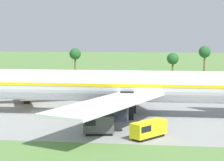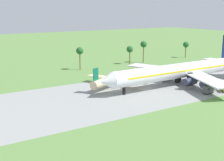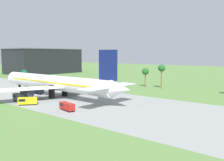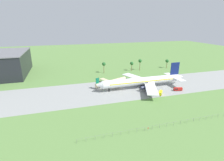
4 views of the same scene
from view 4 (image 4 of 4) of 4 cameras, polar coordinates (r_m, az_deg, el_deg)
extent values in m
plane|color=#5B8442|center=(135.96, 3.23, -2.79)|extent=(600.00, 600.00, 0.00)
cube|color=gray|center=(135.96, 3.23, -2.79)|extent=(320.00, 44.00, 0.02)
cylinder|color=white|center=(137.94, 9.55, -0.19)|extent=(62.29, 5.87, 5.87)
cone|color=white|center=(127.40, -4.16, -1.56)|extent=(4.70, 5.75, 5.75)
cone|color=white|center=(155.80, 21.17, 1.14)|extent=(7.34, 5.58, 5.58)
cube|color=yellow|center=(137.80, 9.56, -0.02)|extent=(52.94, 5.99, 0.59)
cube|color=navy|center=(150.66, 19.85, 3.69)|extent=(7.63, 0.50, 9.98)
cube|color=white|center=(152.65, 19.66, 1.14)|extent=(5.28, 23.48, 0.30)
cube|color=white|center=(127.72, 12.64, -2.42)|extent=(17.11, 27.71, 0.44)
cube|color=white|center=(150.29, 7.77, 1.05)|extent=(17.11, 27.71, 0.44)
cylinder|color=#2D334C|center=(132.56, 10.45, -2.29)|extent=(5.28, 2.64, 2.64)
cylinder|color=#2D334C|center=(128.82, 12.56, -3.06)|extent=(5.28, 2.64, 2.64)
cylinder|color=#2D334C|center=(144.46, 7.97, -0.40)|extent=(5.28, 2.64, 2.64)
cylinder|color=#2D334C|center=(150.47, 7.88, 0.38)|extent=(5.28, 2.64, 2.64)
cube|color=black|center=(130.14, -0.97, -2.55)|extent=(0.70, 0.90, 5.12)
cube|color=black|center=(137.63, 11.23, -1.73)|extent=(2.40, 1.20, 5.12)
cube|color=black|center=(143.01, 10.05, -0.87)|extent=(2.40, 1.20, 5.12)
cylinder|color=beige|center=(142.37, -0.27, -0.46)|extent=(28.99, 14.57, 3.20)
cube|color=#0F6647|center=(133.50, -4.80, -0.09)|extent=(2.75, 1.33, 4.48)
cube|color=beige|center=(142.47, -0.27, -0.58)|extent=(14.00, 26.46, 0.24)
cube|color=black|center=(142.87, -0.27, -1.04)|extent=(2.22, 3.12, 3.04)
cube|color=black|center=(130.07, 15.50, -4.40)|extent=(4.67, 5.25, 0.40)
cube|color=yellow|center=(129.59, 15.54, -3.87)|extent=(5.40, 6.10, 2.17)
cube|color=black|center=(127.89, 15.46, -4.01)|extent=(2.94, 2.96, 0.90)
cube|color=black|center=(127.30, 12.29, -4.64)|extent=(4.19, 2.35, 0.40)
cube|color=#4C4C51|center=(126.74, 12.34, -4.03)|extent=(4.91, 2.65, 2.56)
cube|color=black|center=(125.87, 11.88, -3.97)|extent=(1.91, 2.25, 0.90)
cube|color=black|center=(141.58, 20.68, -3.05)|extent=(5.71, 2.85, 0.40)
cube|color=#B21E19|center=(141.17, 20.74, -2.60)|extent=(6.69, 3.24, 1.99)
cube|color=black|center=(140.32, 20.10, -2.52)|extent=(2.61, 2.45, 0.90)
cylinder|color=slate|center=(80.32, -11.46, -18.88)|extent=(0.10, 0.10, 2.10)
cylinder|color=slate|center=(80.58, -8.48, -18.55)|extent=(0.10, 0.10, 2.10)
cylinder|color=slate|center=(81.04, -5.54, -18.17)|extent=(0.10, 0.10, 2.10)
cylinder|color=slate|center=(81.69, -2.65, -17.76)|extent=(0.10, 0.10, 2.10)
cylinder|color=slate|center=(82.52, 0.18, -17.31)|extent=(0.10, 0.10, 2.10)
cylinder|color=slate|center=(83.55, 2.92, -16.83)|extent=(0.10, 0.10, 2.10)
cylinder|color=slate|center=(84.75, 5.59, -16.33)|extent=(0.10, 0.10, 2.10)
cylinder|color=slate|center=(86.11, 8.15, -15.82)|extent=(0.10, 0.10, 2.10)
cylinder|color=slate|center=(87.64, 10.62, -15.29)|extent=(0.10, 0.10, 2.10)
cylinder|color=slate|center=(89.32, 12.99, -14.76)|extent=(0.10, 0.10, 2.10)
cylinder|color=slate|center=(91.15, 15.26, -14.22)|extent=(0.10, 0.10, 2.10)
cylinder|color=slate|center=(93.11, 17.43, -13.69)|extent=(0.10, 0.10, 2.10)
cylinder|color=slate|center=(95.20, 19.49, -13.16)|extent=(0.10, 0.10, 2.10)
cylinder|color=slate|center=(97.41, 21.45, -12.63)|extent=(0.10, 0.10, 2.10)
cylinder|color=slate|center=(99.74, 23.32, -12.12)|extent=(0.10, 0.10, 2.10)
cylinder|color=slate|center=(102.16, 25.09, -11.63)|extent=(0.10, 0.10, 2.10)
cylinder|color=slate|center=(104.68, 26.78, -11.14)|extent=(0.10, 0.10, 2.10)
cylinder|color=slate|center=(107.30, 28.37, -10.67)|extent=(0.10, 0.10, 2.10)
cylinder|color=slate|center=(109.99, 29.89, -10.21)|extent=(0.10, 0.10, 2.10)
cylinder|color=slate|center=(112.76, 31.33, -9.77)|extent=(0.10, 0.10, 2.10)
cylinder|color=slate|center=(115.61, 32.69, -9.35)|extent=(0.10, 0.10, 2.10)
cylinder|color=slate|center=(90.62, 15.32, -13.68)|extent=(80.00, 0.06, 0.06)
cylinder|color=gray|center=(88.22, 11.68, -15.31)|extent=(0.08, 0.08, 1.60)
cube|color=red|center=(87.88, 11.71, -14.99)|extent=(0.44, 0.03, 0.56)
cube|color=black|center=(199.26, -31.07, 4.67)|extent=(36.00, 60.00, 21.39)
cube|color=slate|center=(197.41, -31.60, 7.79)|extent=(36.72, 61.20, 0.80)
cylinder|color=brown|center=(206.81, 17.43, 4.93)|extent=(0.56, 0.56, 7.48)
sphere|color=#235B28|center=(205.90, 17.55, 6.10)|extent=(3.60, 3.60, 3.60)
cylinder|color=brown|center=(186.79, 6.42, 4.28)|extent=(0.56, 0.56, 7.55)
sphere|color=#235B28|center=(185.77, 6.47, 5.59)|extent=(3.60, 3.60, 3.60)
cylinder|color=brown|center=(190.35, 9.07, 4.76)|extent=(0.56, 0.56, 9.67)
sphere|color=#235B28|center=(189.15, 9.15, 6.36)|extent=(3.60, 3.60, 3.60)
cylinder|color=brown|center=(177.33, -2.67, 3.83)|extent=(0.56, 0.56, 8.85)
sphere|color=#235B28|center=(176.13, -2.69, 5.41)|extent=(3.60, 3.60, 3.60)
camera|label=1|loc=(86.86, 38.18, -9.03)|focal=65.00mm
camera|label=2|loc=(46.62, -53.45, -15.28)|focal=50.00mm
camera|label=3|loc=(155.16, 50.61, -0.34)|focal=40.00mm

